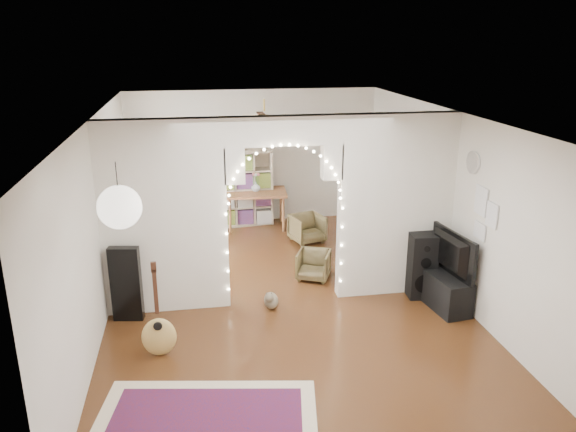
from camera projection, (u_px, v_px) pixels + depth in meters
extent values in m
plane|color=black|center=(284.00, 299.00, 8.31)|extent=(7.50, 7.50, 0.00)
cube|color=white|center=(284.00, 116.00, 7.47)|extent=(5.00, 7.50, 0.02)
cube|color=silver|center=(254.00, 157.00, 11.41)|extent=(5.00, 0.02, 2.70)
cube|color=silver|center=(362.00, 355.00, 4.38)|extent=(5.00, 0.02, 2.70)
cube|color=silver|center=(99.00, 222.00, 7.49)|extent=(0.02, 7.50, 2.70)
cube|color=silver|center=(450.00, 203.00, 8.30)|extent=(0.02, 7.50, 2.70)
cube|color=silver|center=(164.00, 218.00, 7.63)|extent=(1.70, 0.20, 2.70)
cube|color=silver|center=(396.00, 206.00, 8.16)|extent=(1.70, 0.20, 2.70)
cube|color=silver|center=(284.00, 130.00, 7.54)|extent=(1.60, 0.20, 0.40)
cube|color=white|center=(116.00, 178.00, 9.13)|extent=(0.04, 1.20, 1.40)
cylinder|color=white|center=(474.00, 162.00, 7.50)|extent=(0.03, 0.31, 0.31)
sphere|color=white|center=(120.00, 207.00, 5.06)|extent=(0.40, 0.40, 0.40)
cube|color=maroon|center=(204.00, 432.00, 5.52)|extent=(2.50, 2.04, 0.02)
cube|color=black|center=(126.00, 284.00, 7.56)|extent=(0.42, 0.20, 1.05)
ellipsoid|color=tan|center=(158.00, 323.00, 6.72)|extent=(0.42, 0.16, 0.50)
cube|color=black|center=(155.00, 292.00, 6.59)|extent=(0.05, 0.03, 0.57)
cube|color=black|center=(154.00, 267.00, 6.49)|extent=(0.06, 0.03, 0.12)
ellipsoid|color=brown|center=(271.00, 301.00, 8.01)|extent=(0.29, 0.36, 0.22)
sphere|color=brown|center=(269.00, 298.00, 7.85)|extent=(0.17, 0.17, 0.13)
cone|color=brown|center=(267.00, 293.00, 7.82)|extent=(0.04, 0.04, 0.05)
cone|color=brown|center=(271.00, 293.00, 7.83)|extent=(0.04, 0.04, 0.05)
cylinder|color=brown|center=(273.00, 300.00, 8.19)|extent=(0.10, 0.21, 0.07)
cube|color=black|center=(422.00, 266.00, 8.25)|extent=(0.40, 0.35, 0.98)
cylinder|color=black|center=(424.00, 284.00, 8.16)|extent=(0.28, 0.04, 0.28)
cylinder|color=black|center=(426.00, 263.00, 8.06)|extent=(0.15, 0.03, 0.15)
cylinder|color=black|center=(427.00, 249.00, 7.99)|extent=(0.09, 0.03, 0.09)
cube|color=black|center=(442.00, 289.00, 8.04)|extent=(0.53, 1.04, 0.50)
imported|color=black|center=(445.00, 253.00, 7.86)|extent=(0.28, 1.08, 0.62)
cube|color=tan|center=(235.00, 189.00, 11.29)|extent=(1.53, 0.53, 1.53)
cube|color=brown|center=(256.00, 192.00, 11.16)|extent=(1.26, 0.90, 0.05)
cylinder|color=brown|center=(230.00, 216.00, 10.92)|extent=(0.05, 0.05, 0.70)
cylinder|color=brown|center=(283.00, 215.00, 11.01)|extent=(0.05, 0.05, 0.70)
cylinder|color=brown|center=(230.00, 207.00, 11.53)|extent=(0.05, 0.05, 0.70)
cylinder|color=brown|center=(281.00, 205.00, 11.62)|extent=(0.05, 0.05, 0.70)
imported|color=white|center=(256.00, 187.00, 11.12)|extent=(0.20, 0.20, 0.19)
imported|color=brown|center=(314.00, 265.00, 8.93)|extent=(0.66, 0.66, 0.46)
imported|color=brown|center=(307.00, 228.00, 10.51)|extent=(0.70, 0.71, 0.53)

